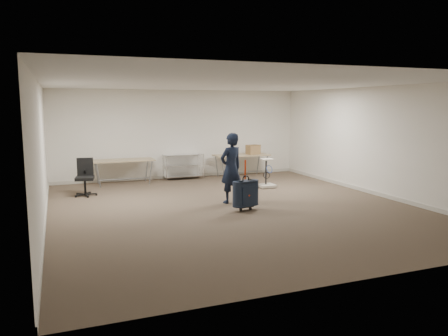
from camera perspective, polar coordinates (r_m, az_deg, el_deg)
name	(u,v)px	position (r m, az deg, el deg)	size (l,w,h in m)	color
ground	(233,207)	(10.03, 1.22, -5.18)	(9.00, 9.00, 0.00)	#403227
room_shell	(213,194)	(11.28, -1.44, -3.41)	(8.00, 9.00, 9.00)	silver
folding_table_left	(123,161)	(13.21, -13.03, 0.84)	(1.80, 0.75, 0.73)	tan
folding_table_right	(241,156)	(14.23, 2.29, 1.56)	(1.80, 0.75, 0.73)	tan
wire_shelf	(183,165)	(13.86, -5.35, 0.37)	(1.22, 0.47, 0.80)	silver
person	(231,168)	(10.37, 0.92, -0.01)	(0.61, 0.40, 1.68)	black
suitcase	(246,194)	(9.67, 2.84, -3.35)	(0.45, 0.32, 1.13)	#151D30
office_chair	(85,184)	(11.84, -17.68, -2.06)	(0.59, 0.59, 0.97)	black
equipment_cart	(267,180)	(12.45, 5.59, -1.57)	(0.45, 0.45, 0.82)	beige
cardboard_box	(253,150)	(14.34, 3.82, 2.42)	(0.40, 0.30, 0.30)	#9F844A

